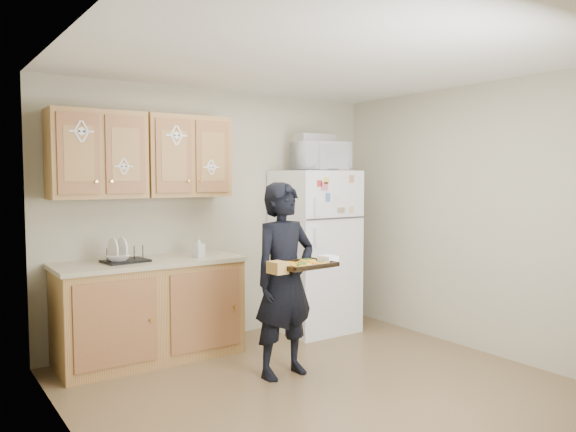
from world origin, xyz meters
The scene contains 24 objects.
floor centered at (0.00, 0.00, 0.00)m, with size 3.60×3.60×0.00m, color brown.
ceiling centered at (0.00, 0.00, 2.50)m, with size 3.60×3.60×0.00m, color white.
wall_back centered at (0.00, 1.80, 1.25)m, with size 3.60×0.04×2.50m, color #AFA88E.
wall_front centered at (0.00, -1.80, 1.25)m, with size 3.60×0.04×2.50m, color #AFA88E.
wall_left centered at (-1.80, 0.00, 1.25)m, with size 0.04×3.60×2.50m, color #AFA88E.
wall_right centered at (1.80, 0.00, 1.25)m, with size 0.04×3.60×2.50m, color #AFA88E.
refrigerator centered at (0.95, 1.43, 0.85)m, with size 0.75×0.70×1.70m, color white.
base_cabinet centered at (-0.85, 1.48, 0.43)m, with size 1.60×0.60×0.86m, color brown.
countertop centered at (-0.85, 1.48, 0.88)m, with size 1.64×0.64×0.04m, color beige.
upper_cab_left centered at (-1.25, 1.61, 1.83)m, with size 0.80×0.33×0.75m, color brown.
upper_cab_right centered at (-0.43, 1.61, 1.83)m, with size 0.80×0.33×0.75m, color brown.
cereal_box centered at (1.47, 1.67, 0.16)m, with size 0.20×0.07×0.32m, color #C08B44.
person centered at (-0.08, 0.47, 0.80)m, with size 0.58×0.38×1.59m, color black.
baking_tray centered at (-0.10, 0.17, 0.96)m, with size 0.45×0.33×0.04m, color black.
pizza_front_left centered at (-0.20, 0.09, 0.97)m, with size 0.15×0.15×0.02m, color gold.
pizza_front_right centered at (0.00, 0.11, 0.97)m, with size 0.15×0.15×0.02m, color gold.
pizza_back_left centered at (-0.21, 0.24, 0.97)m, with size 0.15×0.15×0.02m, color gold.
pizza_back_right centered at (-0.01, 0.25, 0.97)m, with size 0.15×0.15×0.02m, color gold.
pizza_center centered at (-0.10, 0.17, 0.97)m, with size 0.15×0.15×0.02m, color gold.
microwave centered at (0.99, 1.38, 1.85)m, with size 0.54×0.37×0.30m, color white.
foil_pan centered at (0.93, 1.41, 2.04)m, with size 0.37×0.26×0.08m, color silver.
dish_rack centered at (-1.07, 1.48, 0.97)m, with size 0.36×0.27×0.15m, color black.
bowl centered at (-1.13, 1.48, 0.95)m, with size 0.23×0.23×0.06m, color white.
soap_bottle centered at (-0.42, 1.39, 0.99)m, with size 0.09×0.09×0.19m, color white.
Camera 1 is at (-2.62, -3.29, 1.64)m, focal length 35.00 mm.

